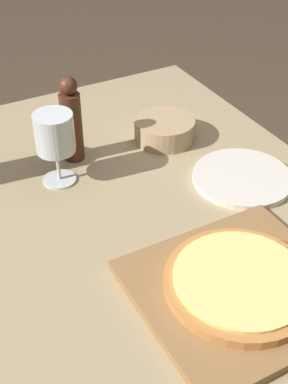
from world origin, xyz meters
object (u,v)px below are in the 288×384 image
at_px(pizza, 240,282).
at_px(small_bowl, 164,130).
at_px(pepper_mill, 71,121).
at_px(wine_glass, 55,135).

xyz_separation_m(pizza, small_bowl, (0.14, 0.51, -0.00)).
bearing_deg(small_bowl, pizza, -105.73).
bearing_deg(pepper_mill, small_bowl, -6.94).
bearing_deg(small_bowl, wine_glass, -171.95).
relative_size(pepper_mill, wine_glass, 1.24).
bearing_deg(wine_glass, pepper_mill, 47.06).
relative_size(pizza, small_bowl, 1.77).
distance_m(wine_glass, small_bowl, 0.31).
distance_m(pepper_mill, wine_glass, 0.10).
relative_size(pepper_mill, small_bowl, 1.38).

